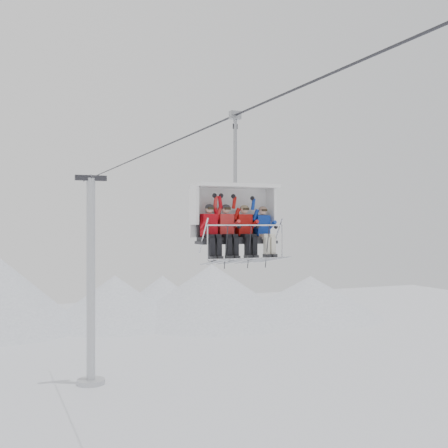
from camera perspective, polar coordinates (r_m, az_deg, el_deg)
name	(u,v)px	position (r m, az deg, el deg)	size (l,w,h in m)	color
ridgeline	(39,302)	(57.37, -18.33, -7.49)	(72.00, 21.00, 7.00)	white
lift_tower_right	(91,294)	(37.44, -13.37, -6.98)	(2.00, 1.80, 13.48)	#B1B4B9
haul_cable	(224,120)	(16.16, 0.00, 10.51)	(0.06, 0.06, 50.00)	#2C2C30
chairlift_carrier	(233,212)	(15.30, 0.95, 1.18)	(2.34, 1.17, 3.98)	black
skier_far_left	(211,230)	(14.71, -1.37, -0.58)	(0.40, 1.69, 1.60)	red
skier_center_left	(227,230)	(14.90, 0.34, -0.58)	(0.40, 1.69, 1.60)	red
skier_center_right	(246,230)	(15.12, 2.22, -0.58)	(0.40, 1.69, 1.59)	#B0120E
skier_far_right	(264,230)	(15.36, 4.11, -0.63)	(0.38, 1.69, 1.54)	#1034A3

